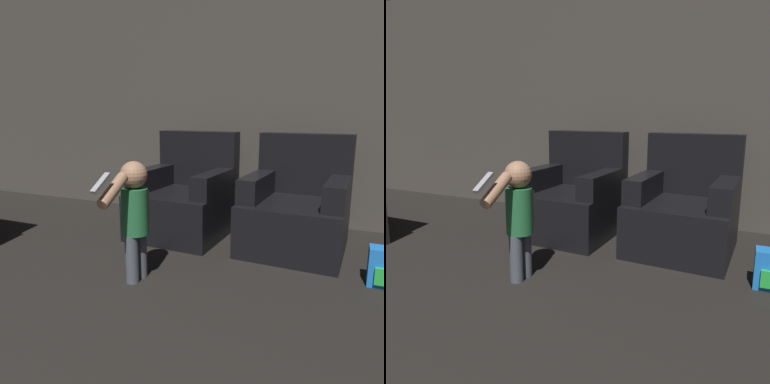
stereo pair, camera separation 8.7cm
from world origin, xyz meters
TOP-DOWN VIEW (x-y plane):
  - wall_back at (0.00, 4.50)m, footprint 8.40×0.05m
  - armchair_left at (-0.33, 3.75)m, footprint 0.84×0.90m
  - armchair_right at (0.69, 3.75)m, footprint 0.84×0.90m
  - person_toddler at (-0.22, 2.66)m, footprint 0.18×0.57m

SIDE VIEW (x-z plane):
  - armchair_left at x=-0.33m, z-range -0.15..0.80m
  - armchair_right at x=0.69m, z-range -0.15..0.80m
  - person_toddler at x=-0.22m, z-range 0.07..0.90m
  - wall_back at x=0.00m, z-range 0.00..2.60m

